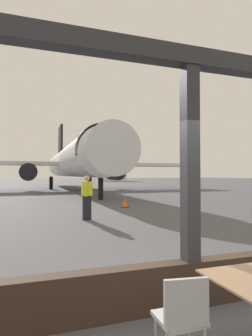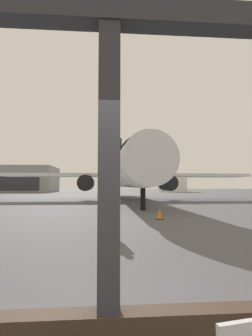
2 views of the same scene
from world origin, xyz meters
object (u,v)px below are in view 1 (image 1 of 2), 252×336
Objects in this scene: ground_crew_worker at (87,197)px; fuel_storage_tank at (111,174)px; airplane at (73,161)px; cafe_chair_window_left at (182,314)px; traffic_cone at (125,202)px.

ground_crew_worker is 69.43m from fuel_storage_tank.
ground_crew_worker is (-2.62, -22.46, -2.47)m from airplane.
fuel_storage_tank is at bearing 73.48° from ground_crew_worker.
cafe_chair_window_left is at bearing -96.25° from airplane.
fuel_storage_tank reaches higher than traffic_cone.
traffic_cone is at bearing 52.14° from ground_crew_worker.
ground_crew_worker is at bearing 84.80° from cafe_chair_window_left.
ground_crew_worker is 2.93× the size of traffic_cone.
traffic_cone is (2.76, 3.55, -0.62)m from ground_crew_worker.
airplane reaches higher than ground_crew_worker.
airplane is 19.16m from traffic_cone.
airplane is at bearing -111.21° from fuel_storage_tank.
traffic_cone is at bearing -89.57° from airplane.
cafe_chair_window_left is 1.47× the size of traffic_cone.
cafe_chair_window_left reaches higher than traffic_cone.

